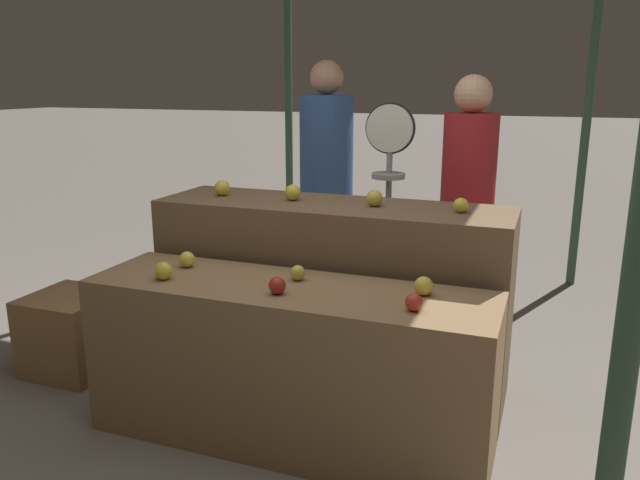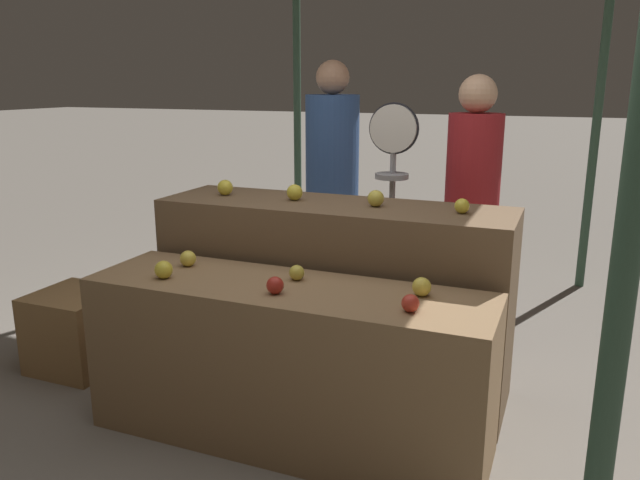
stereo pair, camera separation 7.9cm
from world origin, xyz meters
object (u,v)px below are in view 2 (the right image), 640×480
Objects in this scene: person_vendor_at_scale at (472,195)px; person_customer_left at (332,169)px; produce_scale at (392,173)px; wooden_crate_side at (78,330)px.

person_customer_left is (-1.08, 0.42, 0.05)m from person_vendor_at_scale.
person_customer_left is at bearing 134.12° from produce_scale.
wooden_crate_side is at bearing -150.83° from produce_scale.
wooden_crate_side is at bearing 44.52° from person_customer_left.
person_customer_left reaches higher than person_vendor_at_scale.
person_customer_left is at bearing -3.40° from person_vendor_at_scale.
produce_scale is at bearing 121.40° from person_customer_left.
produce_scale reaches higher than wooden_crate_side.
person_customer_left is (-0.64, 0.66, -0.09)m from produce_scale.
produce_scale is at bearing 45.96° from person_vendor_at_scale.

